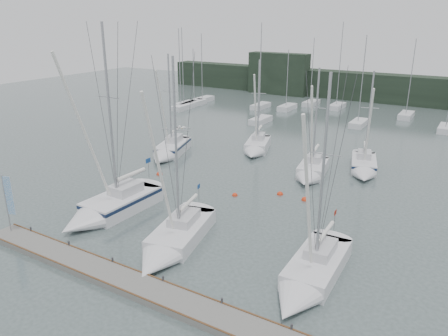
# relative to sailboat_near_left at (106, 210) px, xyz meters

# --- Properties ---
(ground) EXTENTS (160.00, 160.00, 0.00)m
(ground) POSITION_rel_sailboat_near_left_xyz_m (7.64, -0.90, -0.65)
(ground) COLOR #465653
(ground) RESTS_ON ground
(dock) EXTENTS (24.00, 2.00, 0.40)m
(dock) POSITION_rel_sailboat_near_left_xyz_m (7.64, -5.90, -0.45)
(dock) COLOR slate
(dock) RESTS_ON ground
(far_treeline) EXTENTS (90.00, 4.00, 5.00)m
(far_treeline) POSITION_rel_sailboat_near_left_xyz_m (7.64, 61.10, 1.85)
(far_treeline) COLOR black
(far_treeline) RESTS_ON ground
(far_building_left) EXTENTS (12.00, 3.00, 8.00)m
(far_building_left) POSITION_rel_sailboat_near_left_xyz_m (-12.36, 59.10, 3.35)
(far_building_left) COLOR black
(far_building_left) RESTS_ON ground
(mast_forest) EXTENTS (59.93, 21.61, 14.74)m
(mast_forest) POSITION_rel_sailboat_near_left_xyz_m (8.89, 43.71, -0.17)
(mast_forest) COLOR silver
(mast_forest) RESTS_ON ground
(sailboat_near_left) EXTENTS (3.37, 9.57, 15.62)m
(sailboat_near_left) POSITION_rel_sailboat_near_left_xyz_m (0.00, 0.00, 0.00)
(sailboat_near_left) COLOR silver
(sailboat_near_left) RESTS_ON ground
(sailboat_near_center) EXTENTS (4.77, 9.49, 13.65)m
(sailboat_near_center) POSITION_rel_sailboat_near_left_xyz_m (7.51, -1.57, -0.15)
(sailboat_near_center) COLOR silver
(sailboat_near_center) RESTS_ON ground
(sailboat_near_right) EXTENTS (2.97, 9.26, 13.11)m
(sailboat_near_right) POSITION_rel_sailboat_near_left_xyz_m (16.83, -0.69, -0.15)
(sailboat_near_right) COLOR silver
(sailboat_near_right) RESTS_ON ground
(sailboat_mid_a) EXTENTS (4.87, 8.53, 11.91)m
(sailboat_mid_a) POSITION_rel_sailboat_near_left_xyz_m (-5.54, 14.99, -0.05)
(sailboat_mid_a) COLOR silver
(sailboat_mid_a) RESTS_ON ground
(sailboat_mid_b) EXTENTS (4.36, 7.34, 11.13)m
(sailboat_mid_b) POSITION_rel_sailboat_near_left_xyz_m (2.19, 21.24, -0.11)
(sailboat_mid_b) COLOR silver
(sailboat_mid_b) RESTS_ON ground
(sailboat_mid_c) EXTENTS (3.46, 6.99, 11.19)m
(sailboat_mid_c) POSITION_rel_sailboat_near_left_xyz_m (10.53, 16.55, -0.08)
(sailboat_mid_c) COLOR silver
(sailboat_mid_c) RESTS_ON ground
(sailboat_mid_d) EXTENTS (4.23, 7.77, 10.75)m
(sailboat_mid_d) POSITION_rel_sailboat_near_left_xyz_m (14.56, 20.71, -0.11)
(sailboat_mid_d) COLOR silver
(sailboat_mid_d) RESTS_ON ground
(buoy_a) EXTENTS (0.49, 0.49, 0.49)m
(buoy_a) POSITION_rel_sailboat_near_left_xyz_m (6.43, 9.00, -0.65)
(buoy_a) COLOR red
(buoy_a) RESTS_ON ground
(buoy_b) EXTENTS (0.54, 0.54, 0.54)m
(buoy_b) POSITION_rel_sailboat_near_left_xyz_m (9.72, 11.27, -0.65)
(buoy_b) COLOR red
(buoy_b) RESTS_ON ground
(buoy_c) EXTENTS (0.60, 0.60, 0.60)m
(buoy_c) POSITION_rel_sailboat_near_left_xyz_m (-2.64, 9.76, -0.65)
(buoy_c) COLOR red
(buoy_c) RESTS_ON ground
(dock_banner) EXTENTS (0.61, 0.27, 4.26)m
(dock_banner) POSITION_rel_sailboat_near_left_xyz_m (-3.38, -5.61, 2.26)
(dock_banner) COLOR #9D9FA5
(dock_banner) RESTS_ON dock
(seagull) EXTENTS (0.94, 0.43, 0.19)m
(seagull) POSITION_rel_sailboat_near_left_xyz_m (7.22, 0.73, 7.33)
(seagull) COLOR silver
(seagull) RESTS_ON ground
(buoy_d) EXTENTS (0.61, 0.61, 0.61)m
(buoy_d) POSITION_rel_sailboat_near_left_xyz_m (12.06, 11.24, -0.65)
(buoy_d) COLOR red
(buoy_d) RESTS_ON ground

